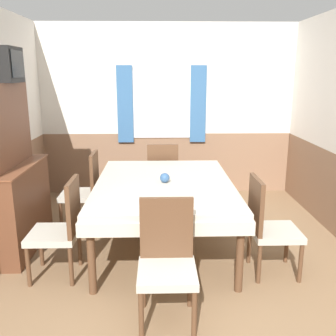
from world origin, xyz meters
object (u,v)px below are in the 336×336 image
(chair_head_window, at_px, (163,174))
(vase, at_px, (165,178))
(chair_left_far, at_px, (85,189))
(chair_right_near, at_px, (268,224))
(chair_head_near, at_px, (167,259))
(chair_left_near, at_px, (61,227))
(tv, at_px, (3,65))
(sideboard, at_px, (11,183))
(dining_table, at_px, (164,190))

(chair_head_window, bearing_deg, vase, -89.72)
(chair_left_far, distance_m, chair_right_near, 2.26)
(chair_head_near, bearing_deg, chair_left_near, -33.67)
(chair_right_near, xyz_separation_m, tv, (-2.57, 0.69, 1.46))
(tv, bearing_deg, chair_left_far, 36.80)
(chair_left_near, xyz_separation_m, sideboard, (-0.66, 0.59, 0.25))
(chair_head_near, bearing_deg, sideboard, -37.20)
(chair_left_near, height_order, chair_right_near, same)
(chair_head_near, bearing_deg, vase, -90.30)
(chair_right_near, bearing_deg, chair_head_window, -152.02)
(chair_left_far, xyz_separation_m, chair_left_near, (0.00, -1.17, 0.00))
(chair_head_window, relative_size, chair_head_near, 1.00)
(chair_left_far, xyz_separation_m, chair_right_near, (1.93, -1.17, 0.00))
(chair_head_near, bearing_deg, chair_right_near, -146.33)
(chair_head_window, height_order, tv, tv)
(chair_left_far, relative_size, sideboard, 0.53)
(chair_head_near, relative_size, tv, 2.36)
(chair_left_far, bearing_deg, chair_head_window, -56.33)
(chair_head_window, relative_size, tv, 2.36)
(chair_left_far, height_order, chair_right_near, same)
(chair_left_near, relative_size, chair_right_near, 1.00)
(chair_right_near, xyz_separation_m, chair_head_near, (-0.96, -0.64, 0.00))
(chair_right_near, bearing_deg, tv, -105.03)
(chair_head_window, distance_m, chair_right_near, 2.06)
(dining_table, distance_m, chair_right_near, 1.14)
(dining_table, height_order, vase, vase)
(dining_table, bearing_deg, chair_head_near, -90.00)
(chair_head_window, xyz_separation_m, chair_left_near, (-0.96, -1.82, 0.00))
(chair_left_far, bearing_deg, chair_left_near, -180.00)
(chair_head_window, bearing_deg, chair_left_far, -146.33)
(vase, bearing_deg, chair_head_near, -90.30)
(chair_head_near, height_order, vase, chair_head_near)
(chair_left_far, distance_m, chair_head_near, 2.06)
(chair_head_near, bearing_deg, dining_table, -90.00)
(dining_table, xyz_separation_m, chair_head_window, (0.00, 1.23, -0.15))
(dining_table, distance_m, chair_left_far, 1.14)
(chair_left_near, relative_size, tv, 2.36)
(chair_right_near, bearing_deg, chair_head_near, -56.33)
(chair_left_far, bearing_deg, dining_table, -121.30)
(chair_left_far, relative_size, chair_right_near, 1.00)
(chair_right_near, xyz_separation_m, vase, (-0.96, 0.55, 0.31))
(dining_table, relative_size, tv, 5.00)
(tv, bearing_deg, dining_table, -3.71)
(tv, relative_size, vase, 3.81)
(chair_left_far, bearing_deg, chair_right_near, -121.30)
(chair_left_near, bearing_deg, chair_head_window, -27.98)
(chair_left_near, distance_m, tv, 1.74)
(dining_table, relative_size, chair_right_near, 2.12)
(tv, height_order, vase, tv)
(chair_head_window, relative_size, vase, 8.98)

